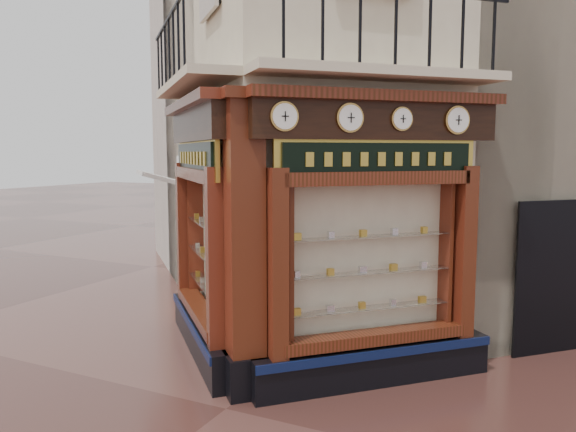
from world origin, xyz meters
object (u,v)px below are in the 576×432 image
Objects in this scene: clock_b at (350,118)px; corner_pilaster at (245,249)px; clock_c at (402,119)px; signboard_right at (379,159)px; clock_a at (284,116)px; signboard_left at (196,158)px; clock_d at (457,120)px; awning at (165,305)px.

corner_pilaster is at bearing 161.37° from clock_b.
clock_b reaches higher than clock_c.
clock_b is at bearing -167.12° from signboard_right.
corner_pilaster reaches higher than clock_b.
signboard_right is (0.88, 1.04, -0.52)m from clock_a.
clock_c is (1.14, 1.14, 0.00)m from clock_a.
clock_a is 1.16× the size of clock_c.
corner_pilaster reaches higher than signboard_left.
clock_d is 0.25× the size of awning.
signboard_left is at bearing 126.02° from clock_b.
corner_pilaster is 2.12m from signboard_right.
awning is at bearing 3.52° from signboard_left.
corner_pilaster is 2.65m from clock_c.
corner_pilaster reaches higher than clock_c.
signboard_right reaches higher than awning.
signboard_right is at bearing 174.31° from clock_d.
awning is 0.69× the size of signboard_left.
signboard_left is 2.92m from signboard_right.
clock_c is at bearing -23.11° from signboard_right.
clock_a is at bearing -180.00° from clock_d.
signboard_left is (2.24, -1.98, 3.10)m from awning.
signboard_left reaches higher than awning.
clock_b is 6.55m from awning.
signboard_left is (-3.79, -0.71, -0.52)m from clock_d.
clock_d is 0.18× the size of signboard_right.
clock_d is 1.23m from signboard_right.
clock_c is 0.59m from signboard_right.
awning is at bearing 108.88° from clock_b.
clock_a is 1.61m from clock_c.
clock_b reaches higher than awning.
clock_a is at bearing -175.34° from signboard_right.
corner_pilaster is at bearing 168.00° from clock_c.
clock_a is at bearing -170.17° from awning.
corner_pilaster is 2.14m from clock_b.
awning is (-5.43, 1.88, -3.62)m from clock_c.
corner_pilaster is 5.15m from awning.
clock_d reaches higher than awning.
clock_b is 0.74m from clock_c.
clock_b is 0.72m from signboard_right.
signboard_left is at bearing 100.25° from corner_pilaster.
clock_d is at bearing 0.00° from clock_c.
clock_a is at bearing -47.22° from corner_pilaster.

